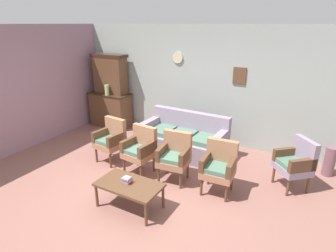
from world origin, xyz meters
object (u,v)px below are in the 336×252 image
at_px(coffee_table, 129,186).
at_px(book_stack_on_table, 127,180).
at_px(floral_couch, 184,140).
at_px(armchair_near_couch_end, 175,155).
at_px(side_cabinet, 111,110).
at_px(armchair_near_cabinet, 140,148).
at_px(wingback_chair_by_fireplace, 296,162).
at_px(floor_vase_by_wall, 329,161).
at_px(armchair_row_middle, 219,165).
at_px(vase_on_cabinet, 107,90).
at_px(armchair_by_doorway, 111,138).

relative_size(coffee_table, book_stack_on_table, 6.63).
xyz_separation_m(floral_couch, coffee_table, (0.10, -2.12, 0.05)).
bearing_deg(armchair_near_couch_end, side_cabinet, 150.03).
xyz_separation_m(armchair_near_cabinet, wingback_chair_by_fireplace, (2.64, 0.84, 0.00)).
bearing_deg(floor_vase_by_wall, armchair_row_middle, -136.87).
distance_m(side_cabinet, vase_on_cabinet, 0.63).
distance_m(side_cabinet, book_stack_on_table, 3.76).
bearing_deg(armchair_near_couch_end, book_stack_on_table, -104.47).
height_order(armchair_by_doorway, armchair_near_couch_end, same).
relative_size(side_cabinet, armchair_row_middle, 1.28).
bearing_deg(armchair_row_middle, wingback_chair_by_fireplace, 34.33).
bearing_deg(coffee_table, armchair_row_middle, 45.92).
bearing_deg(book_stack_on_table, vase_on_cabinet, 135.06).
distance_m(floral_couch, book_stack_on_table, 2.12).
xyz_separation_m(vase_on_cabinet, floor_vase_by_wall, (5.27, 0.08, -0.78)).
height_order(vase_on_cabinet, armchair_by_doorway, vase_on_cabinet).
xyz_separation_m(armchair_by_doorway, armchair_row_middle, (2.32, -0.00, 0.00)).
relative_size(side_cabinet, armchair_near_couch_end, 1.28).
bearing_deg(armchair_by_doorway, wingback_chair_by_fireplace, 12.40).
bearing_deg(armchair_near_couch_end, floor_vase_by_wall, 32.33).
distance_m(floral_couch, armchair_by_doorway, 1.57).
distance_m(floral_couch, floor_vase_by_wall, 2.84).
height_order(vase_on_cabinet, floral_couch, vase_on_cabinet).
distance_m(side_cabinet, armchair_near_couch_end, 3.32).
distance_m(side_cabinet, floral_couch, 2.63).
distance_m(wingback_chair_by_fireplace, book_stack_on_table, 2.86).
relative_size(side_cabinet, coffee_table, 1.16).
bearing_deg(vase_on_cabinet, armchair_near_couch_end, -27.80).
bearing_deg(floral_couch, armchair_row_middle, -42.14).
xyz_separation_m(side_cabinet, book_stack_on_table, (2.61, -2.71, -0.00)).
xyz_separation_m(armchair_by_doorway, coffee_table, (1.27, -1.08, -0.12)).
xyz_separation_m(vase_on_cabinet, armchair_near_couch_end, (2.80, -1.48, -0.57)).
bearing_deg(armchair_by_doorway, book_stack_on_table, -41.32).
xyz_separation_m(armchair_near_couch_end, armchair_row_middle, (0.82, 0.02, 0.00)).
distance_m(armchair_near_couch_end, wingback_chair_by_fireplace, 2.08).
bearing_deg(vase_on_cabinet, book_stack_on_table, -44.94).
bearing_deg(side_cabinet, floral_couch, -13.21).
relative_size(vase_on_cabinet, armchair_by_doorway, 0.30).
relative_size(vase_on_cabinet, floral_couch, 0.15).
bearing_deg(vase_on_cabinet, floral_couch, -9.54).
xyz_separation_m(armchair_near_couch_end, floor_vase_by_wall, (2.47, 1.56, -0.21)).
bearing_deg(side_cabinet, armchair_near_cabinet, -38.36).
height_order(armchair_near_couch_end, book_stack_on_table, armchair_near_couch_end).
bearing_deg(armchair_by_doorway, armchair_row_middle, -0.07).
bearing_deg(coffee_table, side_cabinet, 134.31).
bearing_deg(coffee_table, armchair_by_doorway, 139.46).
height_order(book_stack_on_table, floor_vase_by_wall, floor_vase_by_wall).
distance_m(armchair_near_cabinet, coffee_table, 1.12).
relative_size(armchair_near_couch_end, floor_vase_by_wall, 1.58).
bearing_deg(armchair_near_cabinet, armchair_row_middle, 3.03).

